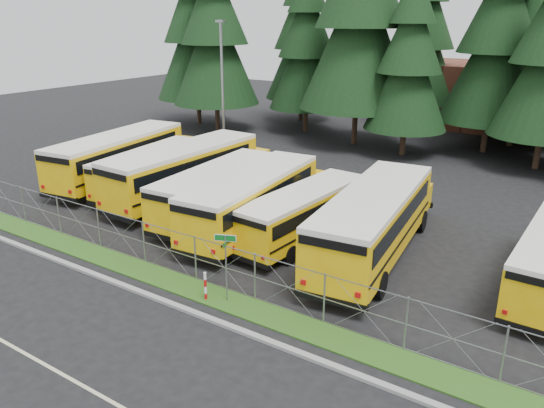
{
  "coord_description": "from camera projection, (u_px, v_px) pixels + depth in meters",
  "views": [
    {
      "loc": [
        12.54,
        -15.82,
        10.48
      ],
      "look_at": [
        -0.5,
        4.0,
        1.99
      ],
      "focal_mm": 35.0,
      "sensor_mm": 36.0,
      "label": 1
    }
  ],
  "objects": [
    {
      "name": "ground",
      "position": [
        230.0,
        277.0,
        22.47
      ],
      "size": [
        120.0,
        120.0,
        0.0
      ],
      "primitive_type": "plane",
      "color": "black",
      "rests_on": "ground"
    },
    {
      "name": "curb",
      "position": [
        180.0,
        307.0,
        20.01
      ],
      "size": [
        50.0,
        0.25,
        0.12
      ],
      "primitive_type": "cube",
      "color": "gray",
      "rests_on": "ground"
    },
    {
      "name": "grass_verge",
      "position": [
        204.0,
        293.0,
        21.12
      ],
      "size": [
        50.0,
        1.4,
        0.06
      ],
      "primitive_type": "cube",
      "color": "#214513",
      "rests_on": "ground"
    },
    {
      "name": "road_lane_line",
      "position": [
        70.0,
        379.0,
        16.17
      ],
      "size": [
        50.0,
        0.12,
        0.01
      ],
      "primitive_type": "cube",
      "color": "beige",
      "rests_on": "ground"
    },
    {
      "name": "chainlink_fence",
      "position": [
        214.0,
        264.0,
        21.34
      ],
      "size": [
        44.0,
        0.1,
        2.0
      ],
      "primitive_type": null,
      "color": "gray",
      "rests_on": "ground"
    },
    {
      "name": "brick_building",
      "position": [
        540.0,
        99.0,
        49.81
      ],
      "size": [
        22.0,
        10.0,
        6.0
      ],
      "primitive_type": "cube",
      "color": "brown",
      "rests_on": "ground"
    },
    {
      "name": "bus_0",
      "position": [
        123.0,
        158.0,
        34.81
      ],
      "size": [
        4.48,
        12.57,
        3.22
      ],
      "primitive_type": null,
      "rotation": [
        0.0,
        0.0,
        0.13
      ],
      "color": "#E9AC07",
      "rests_on": "ground"
    },
    {
      "name": "bus_1",
      "position": [
        154.0,
        170.0,
        33.09
      ],
      "size": [
        3.55,
        10.35,
        2.66
      ],
      "primitive_type": null,
      "rotation": [
        0.0,
        0.0,
        0.12
      ],
      "color": "#E9AC07",
      "rests_on": "ground"
    },
    {
      "name": "bus_2",
      "position": [
        189.0,
        172.0,
        31.56
      ],
      "size": [
        3.31,
        12.5,
        3.25
      ],
      "primitive_type": null,
      "rotation": [
        0.0,
        0.0,
        -0.03
      ],
      "color": "#E9AC07",
      "rests_on": "ground"
    },
    {
      "name": "bus_3",
      "position": [
        221.0,
        191.0,
        28.86
      ],
      "size": [
        3.25,
        10.83,
        2.8
      ],
      "primitive_type": null,
      "rotation": [
        0.0,
        0.0,
        0.07
      ],
      "color": "#E9AC07",
      "rests_on": "ground"
    },
    {
      "name": "bus_4",
      "position": [
        256.0,
        201.0,
        27.06
      ],
      "size": [
        3.65,
        11.71,
        3.02
      ],
      "primitive_type": null,
      "rotation": [
        0.0,
        0.0,
        0.08
      ],
      "color": "#E9AC07",
      "rests_on": "ground"
    },
    {
      "name": "bus_5",
      "position": [
        307.0,
        214.0,
        25.9
      ],
      "size": [
        3.07,
        9.97,
        2.57
      ],
      "primitive_type": null,
      "rotation": [
        0.0,
        0.0,
        -0.08
      ],
      "color": "#E9AC07",
      "rests_on": "ground"
    },
    {
      "name": "bus_6",
      "position": [
        376.0,
        223.0,
        23.84
      ],
      "size": [
        4.3,
        12.61,
        3.24
      ],
      "primitive_type": null,
      "rotation": [
        0.0,
        0.0,
        0.11
      ],
      "color": "#E9AC07",
      "rests_on": "ground"
    },
    {
      "name": "street_sign",
      "position": [
        226.0,
        254.0,
        19.84
      ],
      "size": [
        0.78,
        0.51,
        2.81
      ],
      "color": "gray",
      "rests_on": "ground"
    },
    {
      "name": "striped_bollard",
      "position": [
        205.0,
        286.0,
        20.43
      ],
      "size": [
        0.11,
        0.11,
        1.2
      ],
      "primitive_type": "cylinder",
      "color": "#B20C0C",
      "rests_on": "ground"
    },
    {
      "name": "light_standard",
      "position": [
        222.0,
        86.0,
        39.38
      ],
      "size": [
        0.7,
        0.35,
        10.14
      ],
      "color": "gray",
      "rests_on": "ground"
    },
    {
      "name": "conifer_0",
      "position": [
        195.0,
        33.0,
        51.29
      ],
      "size": [
        7.96,
        7.96,
        17.6
      ],
      "primitive_type": null,
      "color": "black",
      "rests_on": "ground"
    },
    {
      "name": "conifer_1",
      "position": [
        215.0,
        34.0,
        47.98
      ],
      "size": [
        7.96,
        7.96,
        17.6
      ],
      "primitive_type": null,
      "color": "black",
      "rests_on": "ground"
    },
    {
      "name": "conifer_2",
      "position": [
        307.0,
        49.0,
        48.08
      ],
      "size": [
        6.84,
        6.84,
        15.14
      ],
      "primitive_type": null,
      "color": "black",
      "rests_on": "ground"
    },
    {
      "name": "conifer_3",
      "position": [
        361.0,
        14.0,
        42.12
      ],
      "size": [
        9.49,
        9.49,
        20.99
      ],
      "primitive_type": null,
      "color": "black",
      "rests_on": "ground"
    },
    {
      "name": "conifer_4",
      "position": [
        409.0,
        64.0,
        39.77
      ],
      "size": [
        6.34,
        6.34,
        14.03
      ],
      "primitive_type": null,
      "color": "black",
      "rests_on": "ground"
    },
    {
      "name": "conifer_5",
      "position": [
        498.0,
        41.0,
        40.01
      ],
      "size": [
        7.76,
        7.76,
        17.15
      ],
      "primitive_type": null,
      "color": "black",
      "rests_on": "ground"
    },
    {
      "name": "conifer_10",
      "position": [
        302.0,
        41.0,
        53.08
      ],
      "size": [
        7.25,
        7.25,
        16.03
      ],
      "primitive_type": null,
      "color": "black",
      "rests_on": "ground"
    },
    {
      "name": "conifer_11",
      "position": [
        424.0,
        40.0,
        50.04
      ],
      "size": [
        7.46,
        7.46,
        16.49
      ],
      "primitive_type": null,
      "color": "black",
      "rests_on": "ground"
    },
    {
      "name": "conifer_12",
      "position": [
        528.0,
        22.0,
        41.6
      ],
      "size": [
        8.98,
        8.98,
        19.86
      ],
      "primitive_type": null,
      "color": "black",
      "rests_on": "ground"
    }
  ]
}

